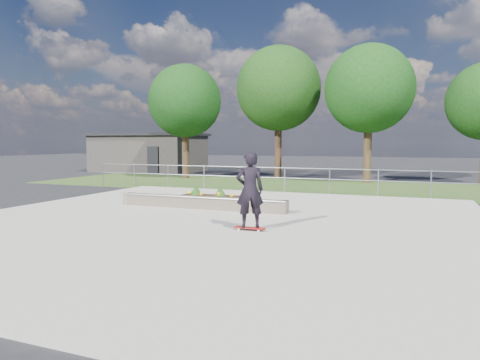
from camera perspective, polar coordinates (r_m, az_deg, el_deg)
name	(u,v)px	position (r m, az deg, el deg)	size (l,w,h in m)	color
ground	(214,222)	(12.29, -3.43, -5.65)	(120.00, 120.00, 0.00)	black
grass_verge	(302,186)	(22.66, 8.30, -0.78)	(30.00, 8.00, 0.02)	#324B1E
concrete_slab	(214,221)	(12.29, -3.43, -5.52)	(15.00, 15.00, 0.06)	#A6A194
fence	(285,176)	(19.21, 5.96, 0.49)	(20.06, 0.06, 1.20)	#969A9E
building	(149,152)	(34.68, -12.05, 3.64)	(8.40, 5.40, 3.00)	#2F2C2A
tree_far_left	(185,101)	(27.42, -7.36, 10.37)	(4.55, 4.55, 7.15)	#312013
tree_mid_left	(278,89)	(27.25, 5.15, 12.01)	(5.25, 5.25, 8.25)	black
tree_mid_right	(369,89)	(25.23, 16.82, 11.53)	(4.90, 4.90, 7.70)	#352515
grind_ledge	(201,203)	(14.43, -5.26, -3.02)	(6.00, 0.44, 0.43)	brown
planter_bed	(218,198)	(15.68, -2.96, -2.43)	(3.00, 1.20, 0.61)	black
skateboarder	(250,190)	(10.69, 1.32, -1.34)	(0.83, 0.73, 1.99)	white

